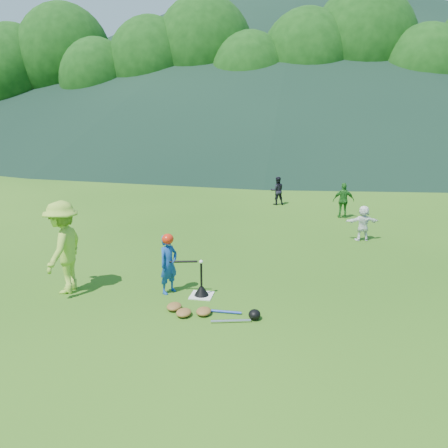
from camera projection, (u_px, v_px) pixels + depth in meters
name	position (u px, v px, depth m)	size (l,w,h in m)	color
ground	(202.00, 296.00, 8.94)	(120.00, 120.00, 0.00)	#255212
home_plate	(202.00, 295.00, 8.93)	(0.45, 0.45, 0.02)	silver
baseball	(201.00, 262.00, 8.75)	(0.08, 0.08, 0.08)	white
batter_child	(169.00, 264.00, 8.97)	(0.45, 0.30, 1.24)	#154193
adult_coach	(63.00, 247.00, 8.95)	(1.24, 0.72, 1.93)	#96C239
fielder_b	(277.00, 191.00, 17.82)	(0.56, 0.43, 1.15)	black
fielder_c	(344.00, 200.00, 15.51)	(0.74, 0.31, 1.26)	#226A1F
fielder_d	(363.00, 223.00, 12.74)	(0.97, 0.31, 1.05)	white
batting_tee	(202.00, 290.00, 8.90)	(0.30, 0.30, 0.68)	black
batter_gear	(169.00, 241.00, 8.84)	(0.73, 0.26, 0.60)	red
equipment_pile	(204.00, 312.00, 8.08)	(1.80, 0.60, 0.19)	olive
outfield_fence	(282.00, 151.00, 35.45)	(70.07, 0.08, 1.33)	gray
tree_line	(290.00, 61.00, 39.13)	(70.04, 11.40, 14.82)	#382314
distant_hills	(260.00, 54.00, 84.60)	(155.00, 140.00, 32.00)	black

